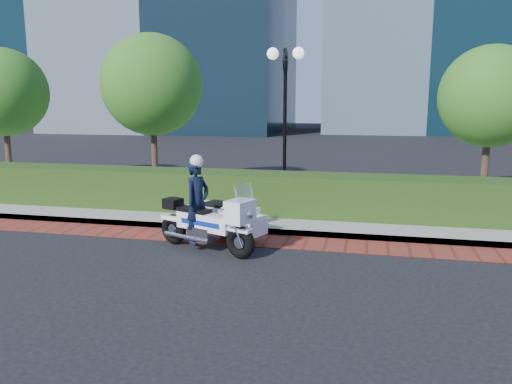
% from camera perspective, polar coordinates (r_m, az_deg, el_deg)
% --- Properties ---
extents(ground, '(120.00, 120.00, 0.00)m').
position_cam_1_polar(ground, '(9.60, -8.05, -7.51)').
color(ground, black).
rests_on(ground, ground).
extents(brick_strip, '(60.00, 1.00, 0.01)m').
position_cam_1_polar(brick_strip, '(10.95, -5.26, -5.17)').
color(brick_strip, maroon).
rests_on(brick_strip, ground).
extents(sidewalk, '(60.00, 8.00, 0.15)m').
position_cam_1_polar(sidewalk, '(15.16, 0.00, -0.51)').
color(sidewalk, gray).
rests_on(sidewalk, ground).
extents(hedge_main, '(18.00, 1.20, 1.00)m').
position_cam_1_polar(hedge_main, '(12.77, -2.39, 0.06)').
color(hedge_main, black).
rests_on(hedge_main, sidewalk).
extents(lamppost, '(1.02, 0.70, 4.21)m').
position_cam_1_polar(lamppost, '(13.91, 3.34, 10.45)').
color(lamppost, black).
rests_on(lamppost, sidewalk).
extents(tree_a, '(3.00, 3.00, 4.58)m').
position_cam_1_polar(tree_a, '(19.42, -26.94, 10.11)').
color(tree_a, '#332319').
rests_on(tree_a, sidewalk).
extents(tree_b, '(3.20, 3.20, 4.89)m').
position_cam_1_polar(tree_b, '(16.50, -11.80, 11.88)').
color(tree_b, '#332319').
rests_on(tree_b, sidewalk).
extents(tree_c, '(2.80, 2.80, 4.30)m').
position_cam_1_polar(tree_c, '(15.36, 25.23, 9.82)').
color(tree_c, '#332319').
rests_on(tree_c, sidewalk).
extents(police_motorcycle, '(2.25, 2.08, 1.91)m').
position_cam_1_polar(police_motorcycle, '(10.16, -5.02, -2.63)').
color(police_motorcycle, black).
rests_on(police_motorcycle, ground).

